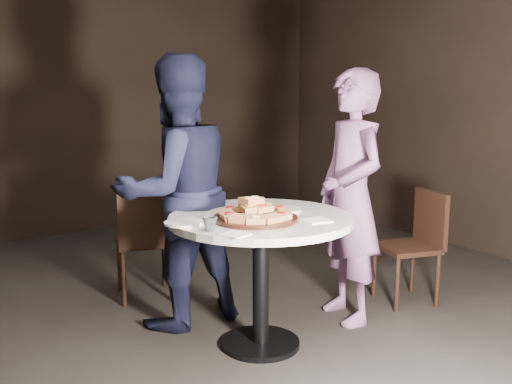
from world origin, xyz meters
TOP-DOWN VIEW (x-y plane):
  - floor at (0.00, 0.00)m, footprint 7.00×7.00m
  - table at (0.12, 0.08)m, footprint 1.30×1.30m
  - serving_board at (0.03, -0.00)m, footprint 0.50×0.50m
  - focaccia_pile at (0.03, 0.00)m, footprint 0.42×0.42m
  - plate_left at (-0.34, 0.14)m, footprint 0.28×0.28m
  - plate_right at (0.32, 0.13)m, footprint 0.25×0.25m
  - water_glass at (-0.29, -0.08)m, footprint 0.09×0.09m
  - napkin_near at (-0.23, -0.22)m, footprint 0.15×0.15m
  - napkin_far at (0.30, -0.20)m, footprint 0.15×0.15m
  - chair_far at (-0.15, 1.18)m, footprint 0.49×0.50m
  - chair_right at (1.48, 0.10)m, footprint 0.48×0.47m
  - diner_navy at (-0.12, 0.68)m, footprint 0.88×0.70m
  - diner_teal at (0.85, 0.13)m, footprint 0.51×0.67m

SIDE VIEW (x-z plane):
  - floor at x=0.00m, z-range 0.00..0.00m
  - chair_right at x=1.48m, z-range 0.06..0.86m
  - chair_far at x=-0.15m, z-range 0.07..0.91m
  - table at x=0.12m, z-range 0.25..1.05m
  - napkin_near at x=-0.23m, z-range 0.80..0.80m
  - napkin_far at x=0.30m, z-range 0.80..0.80m
  - plate_right at x=0.32m, z-range 0.80..0.81m
  - plate_left at x=-0.34m, z-range 0.80..0.81m
  - serving_board at x=0.03m, z-range 0.80..0.82m
  - diner_teal at x=0.85m, z-range 0.00..1.65m
  - water_glass at x=-0.29m, z-range 0.80..0.87m
  - focaccia_pile at x=0.03m, z-range 0.79..0.91m
  - diner_navy at x=-0.12m, z-range 0.00..1.73m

